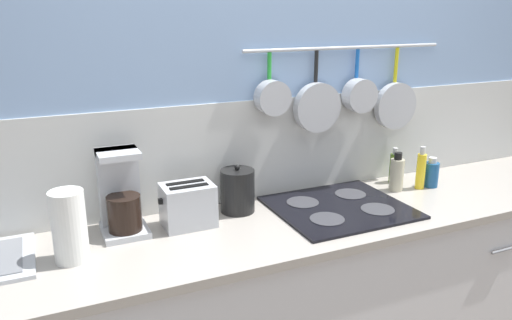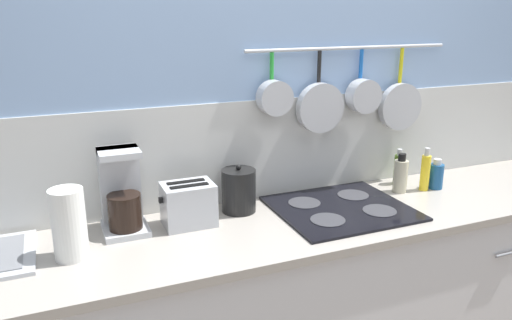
# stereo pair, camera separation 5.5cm
# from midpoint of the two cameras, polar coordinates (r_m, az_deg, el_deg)

# --- Properties ---
(wall_back) EXTENTS (7.20, 0.16, 2.60)m
(wall_back) POSITION_cam_midpoint_polar(r_m,az_deg,el_deg) (2.30, 1.90, 5.10)
(wall_back) COLOR #84A3CC
(wall_back) RESTS_ON ground_plane
(cabinet_base) EXTENTS (3.25, 0.58, 0.87)m
(cabinet_base) POSITION_cam_midpoint_polar(r_m,az_deg,el_deg) (2.35, 5.47, -17.01)
(cabinet_base) COLOR silver
(cabinet_base) RESTS_ON ground_plane
(countertop) EXTENTS (3.29, 0.60, 0.03)m
(countertop) POSITION_cam_midpoint_polar(r_m,az_deg,el_deg) (2.13, 5.81, -6.90)
(countertop) COLOR #A59E93
(countertop) RESTS_ON cabinet_base
(paper_towel_roll) EXTENTS (0.12, 0.12, 0.26)m
(paper_towel_roll) POSITION_cam_midpoint_polar(r_m,az_deg,el_deg) (1.84, -21.37, -7.08)
(paper_towel_roll) COLOR white
(paper_towel_roll) RESTS_ON countertop
(coffee_maker) EXTENTS (0.17, 0.20, 0.33)m
(coffee_maker) POSITION_cam_midpoint_polar(r_m,az_deg,el_deg) (2.02, -15.90, -4.21)
(coffee_maker) COLOR #B7BABF
(coffee_maker) RESTS_ON countertop
(toaster) EXTENTS (0.22, 0.15, 0.18)m
(toaster) POSITION_cam_midpoint_polar(r_m,az_deg,el_deg) (2.03, -8.55, -5.12)
(toaster) COLOR #B7BABF
(toaster) RESTS_ON countertop
(kettle) EXTENTS (0.15, 0.15, 0.21)m
(kettle) POSITION_cam_midpoint_polar(r_m,az_deg,el_deg) (2.14, -2.86, -3.52)
(kettle) COLOR black
(kettle) RESTS_ON countertop
(cooktop) EXTENTS (0.57, 0.51, 0.01)m
(cooktop) POSITION_cam_midpoint_polar(r_m,az_deg,el_deg) (2.22, 8.82, -5.35)
(cooktop) COLOR black
(cooktop) RESTS_ON countertop
(bottle_vinegar) EXTENTS (0.07, 0.07, 0.19)m
(bottle_vinegar) POSITION_cam_midpoint_polar(r_m,az_deg,el_deg) (2.48, 15.18, -1.53)
(bottle_vinegar) COLOR #BFB799
(bottle_vinegar) RESTS_ON countertop
(bottle_hot_sauce) EXTENTS (0.05, 0.05, 0.18)m
(bottle_hot_sauce) POSITION_cam_midpoint_polar(r_m,az_deg,el_deg) (2.59, 14.91, -0.79)
(bottle_hot_sauce) COLOR #4C721E
(bottle_hot_sauce) RESTS_ON countertop
(bottle_sesame_oil) EXTENTS (0.04, 0.04, 0.21)m
(bottle_sesame_oil) POSITION_cam_midpoint_polar(r_m,az_deg,el_deg) (2.53, 17.74, -1.11)
(bottle_sesame_oil) COLOR yellow
(bottle_sesame_oil) RESTS_ON countertop
(bottle_cooking_wine) EXTENTS (0.07, 0.07, 0.15)m
(bottle_cooking_wine) POSITION_cam_midpoint_polar(r_m,az_deg,el_deg) (2.59, 18.84, -1.50)
(bottle_cooking_wine) COLOR navy
(bottle_cooking_wine) RESTS_ON countertop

